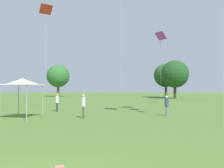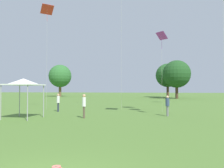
{
  "view_description": "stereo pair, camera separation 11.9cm",
  "coord_description": "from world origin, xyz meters",
  "px_view_note": "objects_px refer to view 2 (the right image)",
  "views": [
    {
      "loc": [
        2.54,
        -4.15,
        2.2
      ],
      "look_at": [
        0.15,
        7.75,
        2.51
      ],
      "focal_mm": 35.0,
      "sensor_mm": 36.0,
      "label": 1
    },
    {
      "loc": [
        2.66,
        -4.13,
        2.2
      ],
      "look_at": [
        0.15,
        7.75,
        2.51
      ],
      "focal_mm": 35.0,
      "sensor_mm": 36.0,
      "label": 2
    }
  ],
  "objects_px": {
    "kite_6": "(162,38)",
    "distant_tree_1": "(168,75)",
    "person_standing_0": "(84,103)",
    "distant_tree_2": "(60,76)",
    "canopy_tent": "(23,82)",
    "person_standing_1": "(58,101)",
    "distant_tree_0": "(177,74)",
    "person_standing_2": "(167,104)",
    "kite_0": "(47,11)"
  },
  "relations": [
    {
      "from": "person_standing_2",
      "to": "kite_0",
      "type": "height_order",
      "value": "kite_0"
    },
    {
      "from": "kite_0",
      "to": "canopy_tent",
      "type": "bearing_deg",
      "value": 109.49
    },
    {
      "from": "distant_tree_0",
      "to": "distant_tree_1",
      "type": "height_order",
      "value": "distant_tree_1"
    },
    {
      "from": "distant_tree_0",
      "to": "distant_tree_2",
      "type": "relative_size",
      "value": 0.93
    },
    {
      "from": "distant_tree_0",
      "to": "distant_tree_1",
      "type": "xyz_separation_m",
      "value": [
        -1.76,
        7.9,
        0.21
      ]
    },
    {
      "from": "person_standing_0",
      "to": "person_standing_2",
      "type": "xyz_separation_m",
      "value": [
        6.31,
        2.66,
        -0.12
      ]
    },
    {
      "from": "kite_6",
      "to": "person_standing_2",
      "type": "bearing_deg",
      "value": -179.89
    },
    {
      "from": "distant_tree_1",
      "to": "canopy_tent",
      "type": "bearing_deg",
      "value": -104.95
    },
    {
      "from": "person_standing_0",
      "to": "distant_tree_1",
      "type": "height_order",
      "value": "distant_tree_1"
    },
    {
      "from": "canopy_tent",
      "to": "distant_tree_1",
      "type": "distance_m",
      "value": 49.32
    },
    {
      "from": "canopy_tent",
      "to": "kite_6",
      "type": "height_order",
      "value": "kite_6"
    },
    {
      "from": "person_standing_0",
      "to": "distant_tree_2",
      "type": "xyz_separation_m",
      "value": [
        -24.49,
        47.55,
        5.26
      ]
    },
    {
      "from": "person_standing_0",
      "to": "distant_tree_1",
      "type": "distance_m",
      "value": 47.45
    },
    {
      "from": "person_standing_2",
      "to": "distant_tree_2",
      "type": "xyz_separation_m",
      "value": [
        -30.8,
        44.89,
        5.38
      ]
    },
    {
      "from": "kite_6",
      "to": "distant_tree_1",
      "type": "xyz_separation_m",
      "value": [
        2.26,
        40.07,
        -1.3
      ]
    },
    {
      "from": "person_standing_2",
      "to": "kite_0",
      "type": "distance_m",
      "value": 16.9
    },
    {
      "from": "canopy_tent",
      "to": "kite_0",
      "type": "bearing_deg",
      "value": 106.31
    },
    {
      "from": "kite_6",
      "to": "distant_tree_1",
      "type": "relative_size",
      "value": 0.84
    },
    {
      "from": "kite_6",
      "to": "distant_tree_2",
      "type": "relative_size",
      "value": 0.8
    },
    {
      "from": "kite_0",
      "to": "distant_tree_0",
      "type": "distance_m",
      "value": 36.47
    },
    {
      "from": "person_standing_1",
      "to": "distant_tree_2",
      "type": "distance_m",
      "value": 48.1
    },
    {
      "from": "kite_6",
      "to": "distant_tree_2",
      "type": "bearing_deg",
      "value": 30.99
    },
    {
      "from": "person_standing_1",
      "to": "distant_tree_0",
      "type": "bearing_deg",
      "value": -164.36
    },
    {
      "from": "person_standing_2",
      "to": "canopy_tent",
      "type": "distance_m",
      "value": 11.55
    },
    {
      "from": "kite_0",
      "to": "distant_tree_0",
      "type": "xyz_separation_m",
      "value": [
        16.68,
        32.02,
        -5.16
      ]
    },
    {
      "from": "canopy_tent",
      "to": "distant_tree_1",
      "type": "relative_size",
      "value": 0.32
    },
    {
      "from": "person_standing_0",
      "to": "person_standing_1",
      "type": "xyz_separation_m",
      "value": [
        -4.2,
        4.27,
        -0.05
      ]
    },
    {
      "from": "person_standing_2",
      "to": "person_standing_0",
      "type": "bearing_deg",
      "value": -35.83
    },
    {
      "from": "person_standing_1",
      "to": "distant_tree_1",
      "type": "relative_size",
      "value": 0.19
    },
    {
      "from": "person_standing_0",
      "to": "kite_6",
      "type": "xyz_separation_m",
      "value": [
        5.94,
        6.4,
        6.28
      ]
    },
    {
      "from": "canopy_tent",
      "to": "distant_tree_2",
      "type": "bearing_deg",
      "value": 112.36
    },
    {
      "from": "person_standing_0",
      "to": "distant_tree_0",
      "type": "height_order",
      "value": "distant_tree_0"
    },
    {
      "from": "person_standing_0",
      "to": "kite_6",
      "type": "distance_m",
      "value": 10.76
    },
    {
      "from": "canopy_tent",
      "to": "kite_6",
      "type": "xyz_separation_m",
      "value": [
        10.43,
        7.47,
        4.67
      ]
    },
    {
      "from": "person_standing_0",
      "to": "distant_tree_1",
      "type": "bearing_deg",
      "value": 89.71
    },
    {
      "from": "person_standing_0",
      "to": "distant_tree_2",
      "type": "bearing_deg",
      "value": 126.98
    },
    {
      "from": "person_standing_2",
      "to": "distant_tree_1",
      "type": "xyz_separation_m",
      "value": [
        1.9,
        43.81,
        5.1
      ]
    },
    {
      "from": "person_standing_0",
      "to": "distant_tree_1",
      "type": "relative_size",
      "value": 0.2
    },
    {
      "from": "person_standing_0",
      "to": "kite_0",
      "type": "bearing_deg",
      "value": 145.45
    },
    {
      "from": "person_standing_0",
      "to": "kite_6",
      "type": "relative_size",
      "value": 0.23
    },
    {
      "from": "person_standing_2",
      "to": "canopy_tent",
      "type": "height_order",
      "value": "canopy_tent"
    },
    {
      "from": "canopy_tent",
      "to": "distant_tree_0",
      "type": "distance_m",
      "value": 42.31
    },
    {
      "from": "kite_0",
      "to": "person_standing_2",
      "type": "bearing_deg",
      "value": 166.56
    },
    {
      "from": "distant_tree_1",
      "to": "distant_tree_2",
      "type": "relative_size",
      "value": 0.95
    },
    {
      "from": "person_standing_1",
      "to": "person_standing_2",
      "type": "height_order",
      "value": "person_standing_1"
    },
    {
      "from": "person_standing_0",
      "to": "kite_0",
      "type": "distance_m",
      "value": 13.66
    },
    {
      "from": "canopy_tent",
      "to": "person_standing_2",
      "type": "bearing_deg",
      "value": 19.04
    },
    {
      "from": "person_standing_2",
      "to": "distant_tree_0",
      "type": "height_order",
      "value": "distant_tree_0"
    },
    {
      "from": "distant_tree_1",
      "to": "distant_tree_2",
      "type": "height_order",
      "value": "distant_tree_2"
    },
    {
      "from": "person_standing_2",
      "to": "person_standing_1",
      "type": "bearing_deg",
      "value": -67.39
    }
  ]
}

